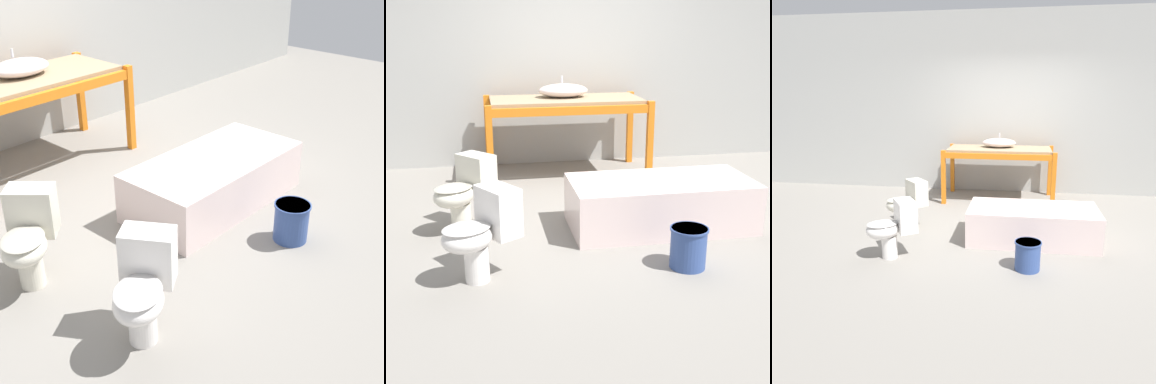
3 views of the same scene
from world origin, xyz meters
The scene contains 7 objects.
ground_plane centered at (0.00, 0.00, 0.00)m, with size 12.00×12.00×0.00m, color gray.
shelving_rack centered at (-0.19, 1.25, 0.78)m, with size 1.86×0.90×0.90m.
sink_basin centered at (-0.20, 1.33, 0.98)m, with size 0.57×0.40×0.24m.
bathtub_main centered at (0.35, -0.59, 0.25)m, with size 1.59×0.77×0.43m.
toilet_near centered at (-1.34, -0.36, 0.37)m, with size 0.61×0.59×0.65m.
toilet_far centered at (-1.21, -1.33, 0.37)m, with size 0.62×0.55×0.65m.
bucket_white centered at (0.28, -1.42, 0.16)m, with size 0.28×0.28×0.31m.
Camera 1 is at (-2.89, -3.18, 2.31)m, focal length 50.00 mm.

